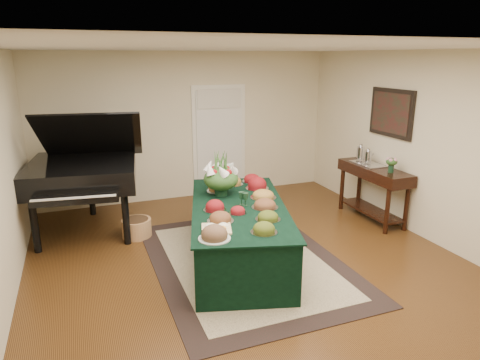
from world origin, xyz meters
name	(u,v)px	position (x,y,z in m)	size (l,w,h in m)	color
ground	(248,263)	(0.00, 0.00, 0.00)	(6.00, 6.00, 0.00)	black
area_rug	(246,260)	(-0.02, 0.06, 0.01)	(2.35, 3.29, 0.01)	black
kitchen_doorway	(219,142)	(0.60, 2.97, 1.02)	(1.05, 0.07, 2.10)	white
buffet_table	(239,232)	(-0.08, 0.14, 0.38)	(1.83, 2.74, 0.76)	black
food_platters	(242,201)	(-0.03, 0.16, 0.81)	(1.51, 2.19, 0.14)	silver
cutting_board	(216,226)	(-0.59, -0.50, 0.80)	(0.40, 0.40, 0.10)	tan
green_goblets	(243,199)	(-0.02, 0.12, 0.85)	(0.11, 0.13, 0.18)	#15341F
floral_centerpiece	(221,174)	(-0.15, 0.63, 1.05)	(0.50, 0.50, 0.50)	#15341F
grand_piano	(83,171)	(-1.90, 1.89, 0.95)	(1.85, 2.03, 1.87)	black
wicker_basket	(137,228)	(-1.24, 1.39, 0.14)	(0.44, 0.44, 0.27)	#AA7444
mahogany_sideboard	(374,179)	(2.50, 0.73, 0.70)	(0.45, 1.41, 0.89)	black
tea_service	(365,156)	(2.50, 1.01, 1.01)	(0.34, 0.58, 0.30)	silver
pink_bouquet	(392,162)	(2.50, 0.36, 1.06)	(0.19, 0.19, 0.24)	#15341F
wall_painting	(391,113)	(2.72, 0.73, 1.75)	(0.05, 0.95, 0.75)	black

